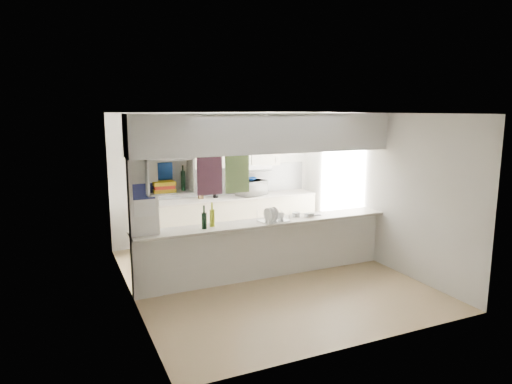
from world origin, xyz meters
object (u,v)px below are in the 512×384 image
bowl (251,179)px  dish_rack (273,215)px  microwave (251,188)px  wine_bottles (208,219)px

bowl → dish_rack: 2.26m
dish_rack → bowl: bearing=66.2°
microwave → wine_bottles: 2.66m
bowl → dish_rack: (-0.57, -2.18, -0.25)m
microwave → dish_rack: microwave is taller
dish_rack → wine_bottles: 1.06m
bowl → wine_bottles: size_ratio=0.60×
bowl → wine_bottles: 2.69m
wine_bottles → microwave: bearing=52.5°
microwave → dish_rack: 2.22m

